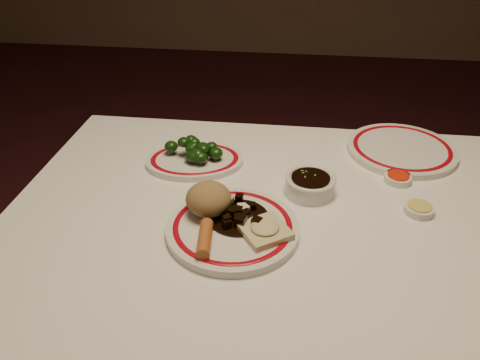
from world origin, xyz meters
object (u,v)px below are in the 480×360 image
object	(u,v)px
broccoli_pile	(196,150)
spring_roll	(205,238)
stirfry_heap	(237,215)
soy_bowl	(310,185)
dining_table	(279,252)
fried_wonton	(265,230)
rice_mound	(209,199)
broccoli_plate	(195,160)
main_plate	(233,228)

from	to	relation	value
broccoli_pile	spring_roll	bearing A→B (deg)	-75.56
spring_roll	stirfry_heap	bearing A→B (deg)	52.87
soy_bowl	dining_table	bearing A→B (deg)	-118.96
fried_wonton	soy_bowl	size ratio (longest dim) A/B	1.06
fried_wonton	rice_mound	bearing A→B (deg)	155.25
spring_roll	fried_wonton	bearing A→B (deg)	16.02
spring_roll	soy_bowl	xyz separation A→B (m)	(0.20, 0.23, -0.01)
rice_mound	spring_roll	xyz separation A→B (m)	(0.01, -0.10, -0.02)
rice_mound	fried_wonton	xyz separation A→B (m)	(0.12, -0.06, -0.02)
fried_wonton	soy_bowl	world-z (taller)	same
soy_bowl	fried_wonton	bearing A→B (deg)	-115.98
broccoli_plate	fried_wonton	bearing A→B (deg)	-54.42
spring_roll	broccoli_pile	xyz separation A→B (m)	(-0.08, 0.32, 0.01)
soy_bowl	broccoli_pile	bearing A→B (deg)	161.44
main_plate	rice_mound	bearing A→B (deg)	146.01
stirfry_heap	rice_mound	bearing A→B (deg)	165.78
rice_mound	spring_roll	world-z (taller)	rice_mound
main_plate	soy_bowl	bearing A→B (deg)	46.46
dining_table	fried_wonton	bearing A→B (deg)	-111.30
rice_mound	broccoli_pile	size ratio (longest dim) A/B	0.63
fried_wonton	broccoli_plate	size ratio (longest dim) A/B	0.44
rice_mound	soy_bowl	world-z (taller)	rice_mound
dining_table	fried_wonton	world-z (taller)	fried_wonton
spring_roll	stirfry_heap	world-z (taller)	same
dining_table	broccoli_plate	size ratio (longest dim) A/B	4.36
dining_table	broccoli_plate	xyz separation A→B (m)	(-0.23, 0.20, 0.10)
rice_mound	stirfry_heap	distance (m)	0.07
stirfry_heap	broccoli_pile	distance (m)	0.27
stirfry_heap	broccoli_pile	bearing A→B (deg)	119.55
dining_table	stirfry_heap	size ratio (longest dim) A/B	9.51
main_plate	soy_bowl	distance (m)	0.23
broccoli_plate	broccoli_pile	bearing A→B (deg)	-8.97
broccoli_pile	soy_bowl	distance (m)	0.30
main_plate	broccoli_plate	distance (m)	0.29
spring_roll	fried_wonton	xyz separation A→B (m)	(0.11, 0.04, -0.00)
dining_table	broccoli_plate	distance (m)	0.32
spring_roll	broccoli_pile	bearing A→B (deg)	98.73
rice_mound	stirfry_heap	bearing A→B (deg)	-14.22
fried_wonton	stirfry_heap	size ratio (longest dim) A/B	0.95
stirfry_heap	broccoli_pile	xyz separation A→B (m)	(-0.13, 0.24, 0.01)
main_plate	rice_mound	size ratio (longest dim) A/B	3.30
dining_table	soy_bowl	world-z (taller)	soy_bowl
main_plate	soy_bowl	world-z (taller)	soy_bowl
main_plate	soy_bowl	size ratio (longest dim) A/B	2.77
dining_table	broccoli_plate	world-z (taller)	broccoli_plate
stirfry_heap	soy_bowl	distance (m)	0.21
broccoli_plate	spring_roll	bearing A→B (deg)	-74.73
soy_bowl	spring_roll	bearing A→B (deg)	-131.41
dining_table	soy_bowl	bearing A→B (deg)	61.04
main_plate	stirfry_heap	distance (m)	0.03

